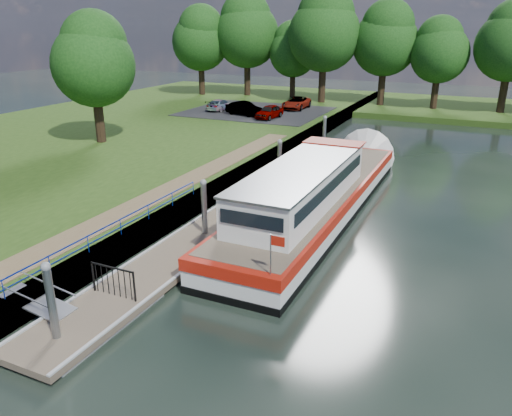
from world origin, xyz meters
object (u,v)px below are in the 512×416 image
at_px(pontoon, 247,206).
at_px(car_a, 269,112).
at_px(car_b, 244,108).
at_px(car_c, 220,105).
at_px(barge, 320,192).
at_px(car_d, 296,103).

bearing_deg(pontoon, car_a, 110.44).
relative_size(car_b, car_c, 1.02).
xyz_separation_m(pontoon, car_c, (-14.68, 23.96, 1.22)).
height_order(barge, car_b, barge).
xyz_separation_m(barge, car_d, (-11.27, 26.75, 0.38)).
bearing_deg(car_c, barge, 131.14).
relative_size(barge, car_b, 5.25).
distance_m(barge, car_a, 23.47).
bearing_deg(car_d, car_b, -120.60).
bearing_deg(car_b, car_d, -13.35).
distance_m(car_b, car_c, 4.06).
xyz_separation_m(car_b, car_c, (-3.66, 1.75, -0.09)).
height_order(pontoon, car_a, car_a).
height_order(car_b, car_c, car_b).
bearing_deg(car_a, car_c, 166.43).
bearing_deg(car_a, pontoon, -64.05).
relative_size(pontoon, car_c, 7.60).
height_order(pontoon, car_b, car_b).
relative_size(pontoon, barge, 1.42).
bearing_deg(pontoon, car_c, 121.49).
relative_size(barge, car_c, 5.36).
relative_size(barge, car_a, 5.68).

